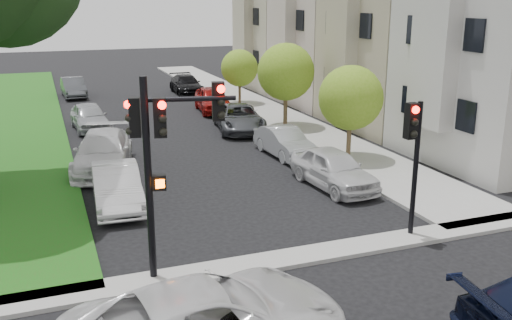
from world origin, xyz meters
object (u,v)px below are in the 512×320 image
object	(u,v)px
car_parked_1	(284,142)
car_parked_0	(334,169)
car_parked_2	(239,118)
car_parked_4	(186,85)
car_parked_9	(73,87)
car_parked_3	(213,99)
small_tree_c	(239,68)
car_parked_7	(89,117)
small_tree_b	(286,72)
traffic_signal_secondary	(413,145)
car_parked_5	(117,186)
car_parked_6	(103,152)
small_tree_a	(351,98)
traffic_signal_main	(163,142)

from	to	relation	value
car_parked_1	car_parked_0	bearing A→B (deg)	-93.66
car_parked_2	car_parked_4	distance (m)	12.85
car_parked_9	car_parked_0	bearing A→B (deg)	-75.22
car_parked_4	car_parked_9	distance (m)	7.97
car_parked_3	car_parked_9	xyz separation A→B (m)	(-7.70, 8.64, -0.08)
small_tree_c	car_parked_7	size ratio (longest dim) A/B	0.87
small_tree_b	car_parked_1	xyz separation A→B (m)	(-2.31, -5.20, -2.39)
traffic_signal_secondary	car_parked_5	size ratio (longest dim) A/B	0.94
car_parked_1	car_parked_9	size ratio (longest dim) A/B	0.93
car_parked_7	car_parked_6	bearing A→B (deg)	-94.78
small_tree_b	car_parked_0	distance (m)	10.40
car_parked_3	car_parked_4	distance (m)	7.34
small_tree_b	car_parked_7	size ratio (longest dim) A/B	1.09
small_tree_b	car_parked_3	size ratio (longest dim) A/B	1.01
small_tree_c	car_parked_4	xyz separation A→B (m)	(-2.20, 5.61, -1.73)
car_parked_2	car_parked_9	xyz separation A→B (m)	(-7.50, 14.15, 0.00)
car_parked_2	car_parked_6	world-z (taller)	car_parked_6
small_tree_a	car_parked_7	bearing A→B (deg)	134.47
small_tree_b	car_parked_0	bearing A→B (deg)	-103.39
small_tree_a	car_parked_6	bearing A→B (deg)	167.34
car_parked_5	car_parked_9	bearing A→B (deg)	92.75
car_parked_1	car_parked_9	world-z (taller)	car_parked_9
small_tree_c	car_parked_0	bearing A→B (deg)	-97.70
car_parked_1	car_parked_9	xyz separation A→B (m)	(-7.75, 19.63, 0.05)
small_tree_a	car_parked_3	world-z (taller)	small_tree_a
car_parked_1	car_parked_6	world-z (taller)	car_parked_6
small_tree_a	car_parked_2	distance (m)	7.83
car_parked_3	car_parked_4	size ratio (longest dim) A/B	0.98
small_tree_a	small_tree_c	world-z (taller)	small_tree_a
traffic_signal_secondary	car_parked_9	size ratio (longest dim) A/B	0.97
traffic_signal_main	car_parked_2	xyz separation A→B (m)	(7.04, 14.96, -2.84)
traffic_signal_main	car_parked_4	world-z (taller)	traffic_signal_main
traffic_signal_secondary	car_parked_9	bearing A→B (deg)	104.51
car_parked_1	car_parked_6	bearing A→B (deg)	172.22
traffic_signal_secondary	car_parked_3	world-z (taller)	traffic_signal_secondary
small_tree_b	traffic_signal_main	world-z (taller)	traffic_signal_main
small_tree_a	traffic_signal_main	bearing A→B (deg)	-140.71
car_parked_4	car_parked_9	bearing A→B (deg)	171.94
small_tree_c	car_parked_5	world-z (taller)	small_tree_c
car_parked_5	car_parked_0	bearing A→B (deg)	-3.19
car_parked_1	car_parked_4	world-z (taller)	car_parked_4
small_tree_b	car_parked_5	distance (m)	13.77
car_parked_0	car_parked_9	bearing A→B (deg)	103.55
traffic_signal_main	car_parked_1	xyz separation A→B (m)	(7.29, 9.49, -2.88)
car_parked_2	car_parked_6	size ratio (longest dim) A/B	0.93
traffic_signal_secondary	car_parked_4	xyz separation A→B (m)	(0.31, 27.85, -2.16)
car_parked_1	car_parked_7	distance (m)	11.42
small_tree_a	car_parked_4	bearing A→B (deg)	96.29
car_parked_7	car_parked_5	bearing A→B (deg)	-94.59
small_tree_a	small_tree_c	xyz separation A→B (m)	(-0.00, 14.35, -0.34)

